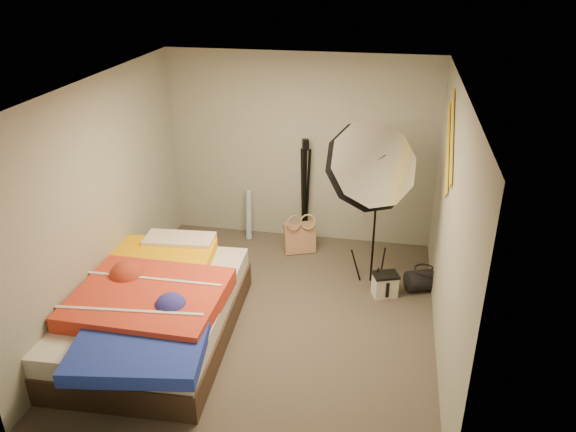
% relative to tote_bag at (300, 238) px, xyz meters
% --- Properties ---
extents(floor, '(4.00, 4.00, 0.00)m').
position_rel_tote_bag_xyz_m(floor, '(-0.08, -1.53, -0.20)').
color(floor, '#4E463B').
rests_on(floor, ground).
extents(ceiling, '(4.00, 4.00, 0.00)m').
position_rel_tote_bag_xyz_m(ceiling, '(-0.08, -1.53, 2.30)').
color(ceiling, silver).
rests_on(ceiling, wall_back).
extents(wall_back, '(3.50, 0.00, 3.50)m').
position_rel_tote_bag_xyz_m(wall_back, '(-0.08, 0.47, 1.05)').
color(wall_back, '#979A8A').
rests_on(wall_back, floor).
extents(wall_front, '(3.50, 0.00, 3.50)m').
position_rel_tote_bag_xyz_m(wall_front, '(-0.08, -3.53, 1.05)').
color(wall_front, '#979A8A').
rests_on(wall_front, floor).
extents(wall_left, '(0.00, 4.00, 4.00)m').
position_rel_tote_bag_xyz_m(wall_left, '(-1.83, -1.53, 1.05)').
color(wall_left, '#979A8A').
rests_on(wall_left, floor).
extents(wall_right, '(0.00, 4.00, 4.00)m').
position_rel_tote_bag_xyz_m(wall_right, '(1.67, -1.53, 1.05)').
color(wall_right, '#979A8A').
rests_on(wall_right, floor).
extents(tote_bag, '(0.44, 0.32, 0.42)m').
position_rel_tote_bag_xyz_m(tote_bag, '(0.00, 0.00, 0.00)').
color(tote_bag, tan).
rests_on(tote_bag, floor).
extents(wrapping_roll, '(0.10, 0.20, 0.69)m').
position_rel_tote_bag_xyz_m(wrapping_roll, '(-0.75, 0.28, 0.14)').
color(wrapping_roll, '#5380B4').
rests_on(wrapping_roll, floor).
extents(camera_case, '(0.31, 0.27, 0.26)m').
position_rel_tote_bag_xyz_m(camera_case, '(1.13, -0.84, -0.07)').
color(camera_case, beige).
rests_on(camera_case, floor).
extents(duffel_bag, '(0.47, 0.38, 0.25)m').
position_rel_tote_bag_xyz_m(duffel_bag, '(1.57, -0.63, -0.08)').
color(duffel_bag, black).
rests_on(duffel_bag, floor).
extents(wall_stripe_upper, '(0.02, 0.91, 0.78)m').
position_rel_tote_bag_xyz_m(wall_stripe_upper, '(1.65, -0.93, 1.75)').
color(wall_stripe_upper, gold).
rests_on(wall_stripe_upper, wall_right).
extents(wall_stripe_lower, '(0.02, 0.91, 0.78)m').
position_rel_tote_bag_xyz_m(wall_stripe_lower, '(1.65, -0.68, 1.55)').
color(wall_stripe_lower, gold).
rests_on(wall_stripe_lower, wall_right).
extents(bed, '(1.74, 2.50, 0.66)m').
position_rel_tote_bag_xyz_m(bed, '(-1.15, -2.05, 0.13)').
color(bed, '#3F2C21').
rests_on(bed, floor).
extents(photo_umbrella, '(1.04, 1.10, 2.11)m').
position_rel_tote_bag_xyz_m(photo_umbrella, '(0.86, -0.74, 1.31)').
color(photo_umbrella, black).
rests_on(photo_umbrella, floor).
extents(camera_tripod, '(0.10, 0.10, 1.43)m').
position_rel_tote_bag_xyz_m(camera_tripod, '(0.00, 0.35, 0.62)').
color(camera_tripod, black).
rests_on(camera_tripod, floor).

